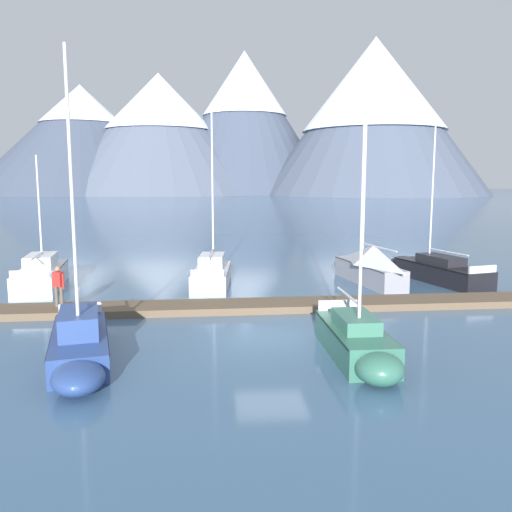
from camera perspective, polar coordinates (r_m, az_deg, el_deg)
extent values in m
plane|color=#426689|center=(18.44, 1.64, -8.82)|extent=(700.00, 700.00, 0.00)
cone|color=#424C60|center=(241.79, -18.43, 11.92)|extent=(94.29, 94.29, 45.94)
cone|color=white|center=(243.32, -18.59, 15.40)|extent=(35.23, 35.23, 16.35)
cone|color=slate|center=(231.97, -10.47, 12.91)|extent=(94.14, 94.14, 50.32)
cone|color=white|center=(233.48, -10.56, 16.17)|extent=(46.76, 46.76, 23.81)
cone|color=#424C60|center=(236.53, -1.24, 14.26)|extent=(77.96, 77.96, 61.09)
cone|color=white|center=(238.91, -1.26, 18.28)|extent=(36.84, 36.84, 27.49)
cone|color=#4C566B|center=(221.52, 12.72, 14.55)|extent=(91.84, 91.84, 61.63)
cone|color=white|center=(223.31, 12.83, 17.76)|extent=(57.23, 57.23, 36.58)
cube|color=brown|center=(22.24, 0.45, -5.45)|extent=(24.65, 2.37, 0.30)
cylinder|color=#38383D|center=(21.45, 0.70, -6.05)|extent=(23.64, 0.65, 0.24)
cylinder|color=#38383D|center=(23.05, 0.22, -5.04)|extent=(23.64, 0.65, 0.24)
cube|color=white|center=(28.75, -22.35, -2.21)|extent=(2.67, 6.12, 1.04)
ellipsoid|color=white|center=(31.88, -21.42, -1.19)|extent=(1.78, 1.62, 0.98)
cube|color=slate|center=(28.68, -22.40, -1.27)|extent=(2.70, 6.01, 0.06)
cylinder|color=silver|center=(28.87, -22.55, 4.52)|extent=(0.10, 0.10, 5.65)
cylinder|color=silver|center=(27.61, -22.82, -0.04)|extent=(0.48, 2.96, 0.08)
cube|color=white|center=(28.77, -22.39, -0.50)|extent=(1.67, 2.82, 0.65)
cube|color=silver|center=(25.84, -23.47, -1.81)|extent=(1.69, 0.33, 0.36)
cube|color=navy|center=(17.12, -18.63, -9.18)|extent=(2.64, 5.25, 0.82)
ellipsoid|color=navy|center=(14.45, -18.82, -12.44)|extent=(1.71, 2.05, 0.78)
cube|color=#121D39|center=(17.02, -18.69, -7.99)|extent=(2.66, 5.16, 0.06)
cylinder|color=silver|center=(15.76, -19.43, 6.18)|extent=(0.10, 0.10, 8.30)
cylinder|color=silver|center=(17.47, -18.80, -4.24)|extent=(0.66, 2.63, 0.08)
cube|color=#2F4A8A|center=(16.80, -18.76, -6.85)|extent=(1.58, 2.45, 0.69)
cube|color=silver|center=(19.32, -18.60, -5.40)|extent=(1.42, 0.41, 0.36)
cube|color=silver|center=(27.22, -4.82, -2.30)|extent=(2.18, 5.35, 0.92)
ellipsoid|color=silver|center=(30.14, -4.36, -1.27)|extent=(1.64, 2.17, 0.87)
cube|color=slate|center=(27.15, -4.84, -1.43)|extent=(2.21, 5.25, 0.06)
cylinder|color=silver|center=(27.74, -4.77, 7.64)|extent=(0.10, 0.10, 8.47)
cylinder|color=silver|center=(26.44, -4.96, 0.33)|extent=(0.35, 3.07, 0.08)
cube|color=white|center=(27.22, -4.82, -0.57)|extent=(1.41, 2.44, 0.70)
cube|color=silver|center=(24.63, -5.33, -1.90)|extent=(1.56, 0.23, 0.36)
cube|color=#336B56|center=(16.73, 10.66, -9.11)|extent=(1.55, 4.43, 0.91)
ellipsoid|color=#336B56|center=(14.53, 13.35, -11.89)|extent=(1.30, 1.31, 0.87)
cube|color=#163027|center=(16.62, 10.70, -7.74)|extent=(1.59, 4.34, 0.06)
cylinder|color=silver|center=(15.61, 11.47, 3.39)|extent=(0.10, 0.10, 6.43)
cylinder|color=silver|center=(17.19, 10.01, -4.28)|extent=(0.10, 2.57, 0.08)
cube|color=#3A7560|center=(16.45, 10.83, -7.00)|extent=(1.08, 2.00, 0.42)
cube|color=silver|center=(18.55, 8.90, -5.31)|extent=(1.37, 0.11, 0.36)
cube|color=#93939E|center=(28.43, 12.21, -1.84)|extent=(2.35, 5.95, 1.08)
ellipsoid|color=#93939E|center=(31.19, 9.59, -0.89)|extent=(1.35, 1.42, 1.03)
cube|color=#424247|center=(28.35, 12.24, -0.84)|extent=(2.37, 5.84, 0.06)
cylinder|color=silver|center=(28.72, 11.75, 7.05)|extent=(0.10, 0.10, 7.66)
cylinder|color=silver|center=(27.36, 13.24, 0.94)|extent=(0.70, 3.49, 0.08)
pyramid|color=silver|center=(27.89, 12.68, 0.14)|extent=(2.39, 4.85, 1.01)
cube|color=black|center=(29.75, 19.59, -1.78)|extent=(3.22, 6.24, 0.99)
ellipsoid|color=black|center=(32.38, 15.87, -0.84)|extent=(1.98, 2.36, 0.94)
cube|color=black|center=(29.68, 19.63, -0.91)|extent=(3.23, 6.13, 0.06)
cylinder|color=silver|center=(30.20, 18.69, 6.85)|extent=(0.10, 0.10, 7.85)
cylinder|color=silver|center=(29.26, 20.21, 0.42)|extent=(0.83, 2.94, 0.08)
cube|color=black|center=(29.76, 19.48, -0.37)|extent=(1.88, 2.92, 0.44)
cube|color=silver|center=(27.48, 23.47, -1.34)|extent=(1.58, 0.50, 0.36)
cylinder|color=brown|center=(22.86, -20.91, -4.14)|extent=(0.14, 0.14, 0.86)
cylinder|color=brown|center=(22.68, -20.43, -4.21)|extent=(0.14, 0.14, 0.86)
cube|color=#B22823|center=(22.63, -20.76, -2.36)|extent=(0.44, 0.37, 0.60)
sphere|color=#A37556|center=(22.56, -20.81, -1.32)|extent=(0.22, 0.22, 0.22)
cylinder|color=#B22823|center=(22.81, -21.21, -2.49)|extent=(0.09, 0.09, 0.62)
cylinder|color=#B22823|center=(22.48, -20.29, -2.59)|extent=(0.09, 0.09, 0.62)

